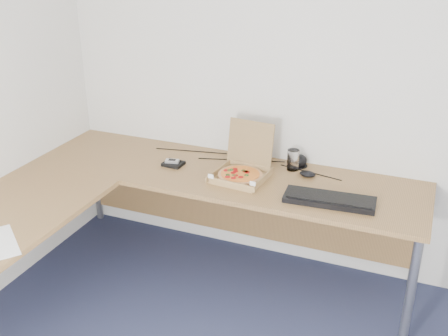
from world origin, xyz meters
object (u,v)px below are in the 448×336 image
at_px(pizza_box, 241,172).
at_px(wallet, 173,164).
at_px(desk, 145,196).
at_px(keyboard, 329,200).
at_px(drinking_glass, 293,160).

bearing_deg(pizza_box, wallet, -175.33).
distance_m(desk, keyboard, 1.06).
bearing_deg(drinking_glass, wallet, -162.86).
height_order(drinking_glass, wallet, drinking_glass).
height_order(desk, keyboard, keyboard).
bearing_deg(drinking_glass, keyboard, -48.84).
bearing_deg(drinking_glass, pizza_box, -138.05).
distance_m(desk, wallet, 0.41).
height_order(desk, pizza_box, pizza_box).
xyz_separation_m(drinking_glass, keyboard, (0.31, -0.36, -0.05)).
bearing_deg(wallet, keyboard, -3.45).
distance_m(drinking_glass, wallet, 0.77).
distance_m(pizza_box, wallet, 0.47).
relative_size(drinking_glass, wallet, 1.06).
relative_size(desk, drinking_glass, 18.71).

